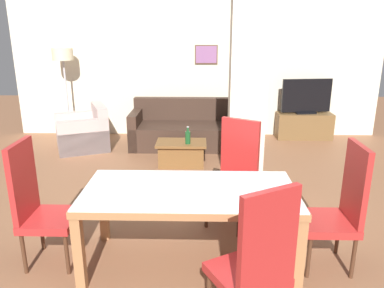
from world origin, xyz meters
name	(u,v)px	position (x,y,z in m)	size (l,w,h in m)	color
ground_plane	(190,262)	(0.00, 0.00, 0.00)	(18.00, 18.00, 0.00)	brown
back_wall	(196,67)	(0.00, 4.47, 1.35)	(7.20, 0.09, 2.70)	beige
divider_pillar	(247,91)	(0.65, 1.52, 1.35)	(0.43, 0.33, 2.70)	beige
dining_table	(190,204)	(0.00, 0.00, 0.60)	(1.87, 0.89, 0.74)	#A36F45
dining_chair_near_right	(256,261)	(0.47, -0.84, 0.59)	(0.63, 0.63, 1.15)	#AB2323
dining_chair_far_right	(235,171)	(0.47, 0.81, 0.59)	(0.63, 0.63, 1.15)	#B02221
dining_chair_head_right	(340,206)	(1.31, 0.00, 0.59)	(0.46, 0.46, 1.15)	#A92624
dining_chair_head_left	(38,203)	(-1.35, 0.00, 0.59)	(0.46, 0.46, 1.15)	#B12625
sofa	(185,130)	(-0.20, 3.66, 0.29)	(1.94, 0.93, 0.83)	#39261D
armchair	(84,134)	(-2.00, 3.43, 0.28)	(1.12, 1.12, 0.78)	#C4AAA6
coffee_table	(181,153)	(-0.21, 2.60, 0.20)	(0.78, 0.48, 0.38)	brown
bottle	(188,137)	(-0.10, 2.51, 0.49)	(0.08, 0.08, 0.27)	#194C23
tv_stand	(304,126)	(2.12, 4.19, 0.25)	(1.06, 0.40, 0.50)	brown
tv_screen	(306,97)	(2.12, 4.19, 0.83)	(0.97, 0.25, 0.67)	black
floor_lamp	(63,62)	(-2.48, 4.07, 1.47)	(0.38, 0.38, 1.74)	#B7B7BC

